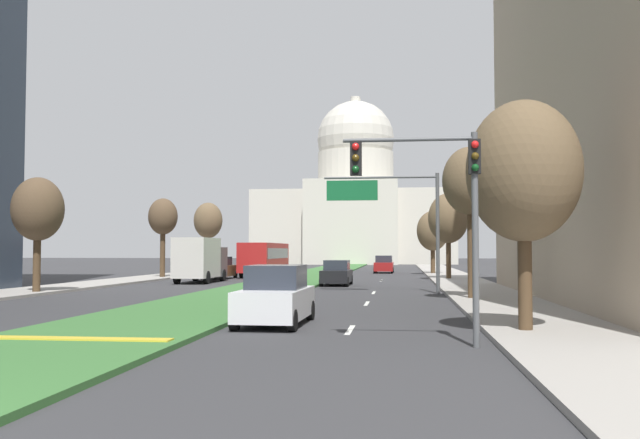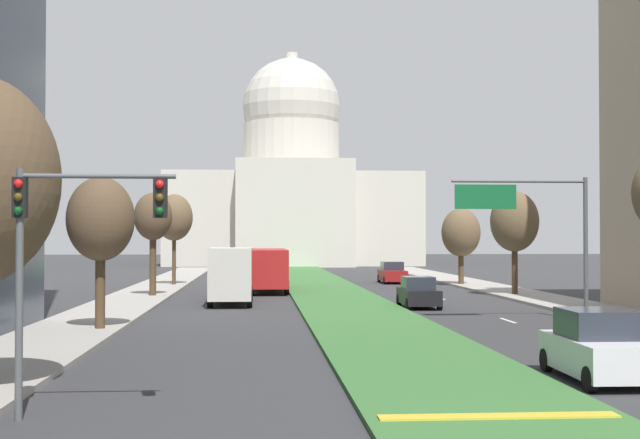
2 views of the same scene
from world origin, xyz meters
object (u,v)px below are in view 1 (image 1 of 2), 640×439
(sedan_lead_stopped, at_px, (276,297))
(capitol_building, at_px, (355,205))
(traffic_light_near_right, at_px, (440,190))
(overhead_guide_sign, at_px, (393,207))
(street_tree_right_mid, at_px, (470,182))
(city_bus, at_px, (265,256))
(street_tree_right_far, at_px, (448,219))
(sedan_very_far, at_px, (279,263))
(street_tree_left_mid, at_px, (38,210))
(box_truck_delivery, at_px, (200,259))
(street_tree_right_distant, at_px, (433,231))
(street_tree_left_far, at_px, (163,218))
(sedan_midblock, at_px, (337,274))
(sedan_distant, at_px, (219,268))
(street_tree_right_near, at_px, (524,172))
(sedan_far_horizon, at_px, (384,265))
(street_tree_left_distant, at_px, (208,221))

(sedan_lead_stopped, bearing_deg, capitol_building, 92.32)
(traffic_light_near_right, height_order, overhead_guide_sign, overhead_guide_sign)
(street_tree_right_mid, relative_size, city_bus, 0.65)
(street_tree_right_far, bearing_deg, city_bus, 158.48)
(street_tree_right_mid, bearing_deg, traffic_light_near_right, -98.37)
(street_tree_right_mid, relative_size, sedan_very_far, 1.55)
(traffic_light_near_right, relative_size, sedan_very_far, 1.13)
(street_tree_left_mid, height_order, sedan_very_far, street_tree_left_mid)
(overhead_guide_sign, xyz_separation_m, box_truck_delivery, (-13.93, 10.51, -3.00))
(overhead_guide_sign, xyz_separation_m, street_tree_right_distant, (3.43, 28.76, -0.54))
(street_tree_left_far, bearing_deg, capitol_building, 80.46)
(sedan_lead_stopped, distance_m, sedan_very_far, 62.28)
(sedan_lead_stopped, relative_size, sedan_midblock, 1.05)
(street_tree_right_far, xyz_separation_m, street_tree_right_distant, (-0.64, 12.11, -0.64))
(overhead_guide_sign, bearing_deg, sedan_distant, 129.94)
(capitol_building, distance_m, street_tree_right_far, 69.22)
(capitol_building, xyz_separation_m, street_tree_right_distant, (11.04, -55.89, -6.18))
(overhead_guide_sign, distance_m, street_tree_right_mid, 6.38)
(box_truck_delivery, bearing_deg, sedan_midblock, -14.79)
(street_tree_right_near, bearing_deg, sedan_lead_stopped, 166.56)
(traffic_light_near_right, bearing_deg, sedan_very_far, 103.44)
(sedan_distant, distance_m, sedan_far_horizon, 20.59)
(street_tree_left_distant, height_order, sedan_very_far, street_tree_left_distant)
(street_tree_right_mid, distance_m, sedan_midblock, 15.74)
(sedan_midblock, bearing_deg, street_tree_right_far, 48.05)
(street_tree_left_distant, height_order, sedan_far_horizon, street_tree_left_distant)
(street_tree_right_far, height_order, street_tree_left_distant, street_tree_left_distant)
(street_tree_left_far, height_order, sedan_distant, street_tree_left_far)
(traffic_light_near_right, bearing_deg, overhead_guide_sign, 93.71)
(sedan_distant, bearing_deg, box_truck_delivery, -86.93)
(street_tree_left_far, height_order, street_tree_right_far, street_tree_right_far)
(street_tree_right_mid, bearing_deg, sedan_distant, 128.70)
(street_tree_left_distant, xyz_separation_m, street_tree_right_distant, (22.33, -1.01, -1.15))
(street_tree_right_near, height_order, street_tree_right_distant, street_tree_right_near)
(street_tree_right_far, distance_m, street_tree_right_distant, 12.15)
(street_tree_right_far, height_order, street_tree_right_distant, street_tree_right_far)
(street_tree_left_mid, relative_size, street_tree_right_mid, 0.87)
(street_tree_right_mid, bearing_deg, capitol_building, 97.09)
(street_tree_right_far, bearing_deg, street_tree_left_mid, -139.10)
(capitol_building, bearing_deg, street_tree_right_far, -80.25)
(traffic_light_near_right, bearing_deg, capitol_building, 94.86)
(street_tree_right_far, bearing_deg, sedan_far_horizon, 108.22)
(sedan_midblock, xyz_separation_m, sedan_far_horizon, (2.51, 25.21, 0.04))
(overhead_guide_sign, bearing_deg, capitol_building, 95.14)
(sedan_very_far, bearing_deg, street_tree_right_far, -57.16)
(street_tree_right_distant, xyz_separation_m, sedan_very_far, (-17.81, 16.48, -3.34))
(street_tree_left_mid, height_order, street_tree_left_far, street_tree_left_far)
(sedan_very_far, bearing_deg, capitol_building, 80.24)
(street_tree_left_far, relative_size, sedan_far_horizon, 1.43)
(overhead_guide_sign, height_order, street_tree_right_far, street_tree_right_far)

